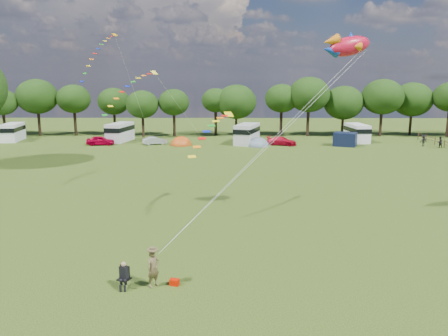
{
  "coord_description": "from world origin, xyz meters",
  "views": [
    {
      "loc": [
        0.28,
        -21.53,
        10.14
      ],
      "look_at": [
        0.0,
        8.0,
        4.0
      ],
      "focal_mm": 35.0,
      "sensor_mm": 36.0,
      "label": 1
    }
  ],
  "objects_px": {
    "car_a": "(100,141)",
    "walker_b": "(423,141)",
    "tent_greyblue": "(258,146)",
    "walker_a": "(440,142)",
    "campervan_d": "(357,132)",
    "tent_orange": "(181,145)",
    "car_b": "(155,141)",
    "fish_kite": "(346,46)",
    "car_c": "(282,141)",
    "kite_flyer": "(153,268)",
    "campervan_a": "(13,132)",
    "campervan_b": "(120,132)",
    "camp_chair": "(124,272)",
    "campervan_c": "(247,133)"
  },
  "relations": [
    {
      "from": "campervan_a",
      "to": "tent_greyblue",
      "type": "relative_size",
      "value": 1.59
    },
    {
      "from": "tent_greyblue",
      "to": "walker_a",
      "type": "distance_m",
      "value": 26.71
    },
    {
      "from": "car_c",
      "to": "tent_greyblue",
      "type": "height_order",
      "value": "tent_greyblue"
    },
    {
      "from": "car_b",
      "to": "campervan_d",
      "type": "xyz_separation_m",
      "value": [
        31.98,
        3.37,
        0.92
      ]
    },
    {
      "from": "car_b",
      "to": "car_c",
      "type": "height_order",
      "value": "car_c"
    },
    {
      "from": "tent_greyblue",
      "to": "walker_b",
      "type": "relative_size",
      "value": 2.22
    },
    {
      "from": "car_c",
      "to": "walker_b",
      "type": "relative_size",
      "value": 2.53
    },
    {
      "from": "campervan_d",
      "to": "kite_flyer",
      "type": "relative_size",
      "value": 3.12
    },
    {
      "from": "campervan_a",
      "to": "campervan_b",
      "type": "height_order",
      "value": "campervan_b"
    },
    {
      "from": "car_c",
      "to": "kite_flyer",
      "type": "bearing_deg",
      "value": -174.22
    },
    {
      "from": "campervan_a",
      "to": "campervan_c",
      "type": "xyz_separation_m",
      "value": [
        38.02,
        -2.76,
        0.13
      ]
    },
    {
      "from": "tent_greyblue",
      "to": "walker_a",
      "type": "xyz_separation_m",
      "value": [
        26.66,
        -1.4,
        0.8
      ]
    },
    {
      "from": "campervan_b",
      "to": "walker_a",
      "type": "distance_m",
      "value": 48.96
    },
    {
      "from": "kite_flyer",
      "to": "camp_chair",
      "type": "relative_size",
      "value": 1.39
    },
    {
      "from": "campervan_b",
      "to": "campervan_d",
      "type": "height_order",
      "value": "campervan_b"
    },
    {
      "from": "kite_flyer",
      "to": "car_c",
      "type": "bearing_deg",
      "value": 28.07
    },
    {
      "from": "camp_chair",
      "to": "fish_kite",
      "type": "xyz_separation_m",
      "value": [
        12.81,
        10.02,
        11.35
      ]
    },
    {
      "from": "car_b",
      "to": "campervan_a",
      "type": "height_order",
      "value": "campervan_a"
    },
    {
      "from": "car_c",
      "to": "campervan_d",
      "type": "distance_m",
      "value": 13.14
    },
    {
      "from": "campervan_a",
      "to": "tent_orange",
      "type": "bearing_deg",
      "value": -106.67
    },
    {
      "from": "campervan_b",
      "to": "fish_kite",
      "type": "xyz_separation_m",
      "value": [
        25.19,
        -40.03,
        10.58
      ]
    },
    {
      "from": "campervan_a",
      "to": "walker_b",
      "type": "relative_size",
      "value": 3.52
    },
    {
      "from": "campervan_b",
      "to": "campervan_c",
      "type": "bearing_deg",
      "value": -85.48
    },
    {
      "from": "campervan_b",
      "to": "car_a",
      "type": "bearing_deg",
      "value": 164.08
    },
    {
      "from": "campervan_d",
      "to": "walker_b",
      "type": "bearing_deg",
      "value": -123.48
    },
    {
      "from": "fish_kite",
      "to": "car_c",
      "type": "bearing_deg",
      "value": 72.47
    },
    {
      "from": "car_b",
      "to": "campervan_b",
      "type": "xyz_separation_m",
      "value": [
        -6.17,
        3.37,
        0.99
      ]
    },
    {
      "from": "tent_greyblue",
      "to": "camp_chair",
      "type": "bearing_deg",
      "value": -101.86
    },
    {
      "from": "camp_chair",
      "to": "campervan_b",
      "type": "bearing_deg",
      "value": 128.73
    },
    {
      "from": "car_c",
      "to": "tent_greyblue",
      "type": "bearing_deg",
      "value": 121.33
    },
    {
      "from": "car_a",
      "to": "campervan_a",
      "type": "distance_m",
      "value": 16.26
    },
    {
      "from": "kite_flyer",
      "to": "fish_kite",
      "type": "height_order",
      "value": "fish_kite"
    },
    {
      "from": "car_a",
      "to": "campervan_d",
      "type": "bearing_deg",
      "value": -87.74
    },
    {
      "from": "car_a",
      "to": "tent_orange",
      "type": "height_order",
      "value": "car_a"
    },
    {
      "from": "car_c",
      "to": "kite_flyer",
      "type": "relative_size",
      "value": 2.27
    },
    {
      "from": "campervan_c",
      "to": "fish_kite",
      "type": "height_order",
      "value": "fish_kite"
    },
    {
      "from": "tent_orange",
      "to": "tent_greyblue",
      "type": "distance_m",
      "value": 11.7
    },
    {
      "from": "car_a",
      "to": "walker_a",
      "type": "distance_m",
      "value": 50.65
    },
    {
      "from": "car_a",
      "to": "walker_b",
      "type": "bearing_deg",
      "value": -94.24
    },
    {
      "from": "tent_orange",
      "to": "fish_kite",
      "type": "height_order",
      "value": "fish_kite"
    },
    {
      "from": "camp_chair",
      "to": "walker_a",
      "type": "distance_m",
      "value": 57.0
    },
    {
      "from": "kite_flyer",
      "to": "car_b",
      "type": "bearing_deg",
      "value": 51.8
    },
    {
      "from": "walker_b",
      "to": "campervan_b",
      "type": "bearing_deg",
      "value": -17.88
    },
    {
      "from": "campervan_d",
      "to": "tent_orange",
      "type": "bearing_deg",
      "value": 92.84
    },
    {
      "from": "car_a",
      "to": "campervan_c",
      "type": "distance_m",
      "value": 22.5
    },
    {
      "from": "fish_kite",
      "to": "walker_a",
      "type": "xyz_separation_m",
      "value": [
        23.39,
        34.01,
        -11.35
      ]
    },
    {
      "from": "camp_chair",
      "to": "campervan_a",
      "type": "bearing_deg",
      "value": 145.55
    },
    {
      "from": "car_a",
      "to": "car_c",
      "type": "bearing_deg",
      "value": -93.18
    },
    {
      "from": "car_b",
      "to": "walker_a",
      "type": "height_order",
      "value": "walker_a"
    },
    {
      "from": "kite_flyer",
      "to": "tent_orange",
      "type": "bearing_deg",
      "value": 46.89
    }
  ]
}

